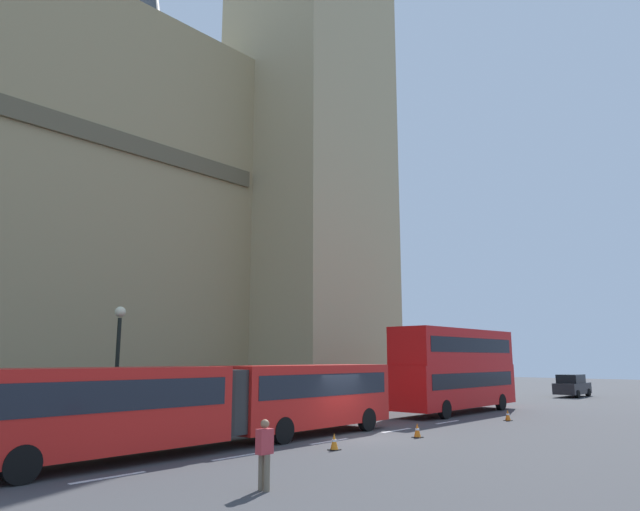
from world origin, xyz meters
The scene contains 10 objects.
ground_plane centered at (0.00, 0.00, 0.00)m, with size 160.00×160.00×0.00m, color #424244.
lane_centre_marking centered at (-3.94, 0.00, 0.01)m, with size 25.20×0.16×0.01m.
articulated_bus centered at (-5.51, 1.99, 1.75)m, with size 18.02×2.54×2.90m.
double_decker_bus centered at (12.37, 2.00, 2.71)m, with size 10.92×2.54×4.90m.
sedan_lead centered at (32.10, 1.85, 0.91)m, with size 4.40×1.86×1.85m.
traffic_cone_west centered at (-3.16, -1.52, 0.28)m, with size 0.36×0.36×0.58m.
traffic_cone_middle centered at (1.59, -1.97, 0.28)m, with size 0.36×0.36×0.58m.
traffic_cone_east centered at (10.23, -2.03, 0.28)m, with size 0.36×0.36×0.58m.
street_lamp centered at (-7.14, 6.50, 3.06)m, with size 0.44×0.44×5.27m.
pedestrian_near_cones centered at (-9.14, -4.31, 0.91)m, with size 0.41×0.36×1.69m.
Camera 1 is at (-19.31, -15.13, 3.18)m, focal length 32.30 mm.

